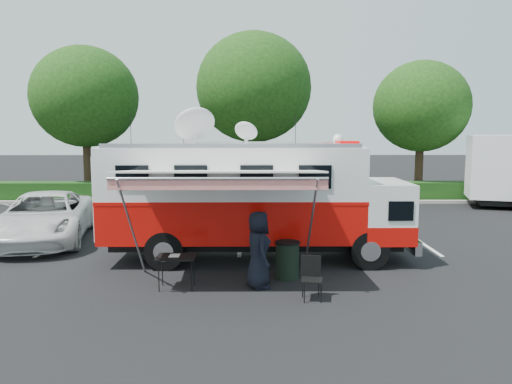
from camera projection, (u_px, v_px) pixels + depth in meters
ground_plane at (256, 259)px, 14.37m from camera, size 120.00×120.00×0.00m
back_border at (275, 105)px, 26.57m from camera, size 60.00×6.14×8.87m
stall_lines at (241, 237)px, 17.35m from camera, size 24.12×5.50×0.01m
command_truck at (254, 198)px, 14.15m from camera, size 8.65×2.38×4.16m
awning at (221, 175)px, 11.58m from camera, size 4.72×2.45×2.85m
white_suv at (46, 241)px, 16.72m from camera, size 3.74×6.26×1.63m
person at (258, 287)px, 11.83m from camera, size 0.79×1.01×1.83m
folding_table at (176, 258)px, 11.67m from camera, size 0.95×0.70×0.78m
folding_chair at (311, 274)px, 10.99m from camera, size 0.52×0.55×0.95m
trash_bin at (287, 260)px, 12.51m from camera, size 0.63×0.63×0.94m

